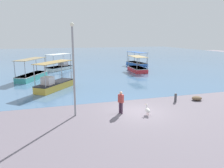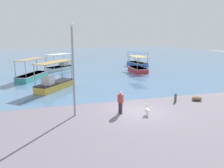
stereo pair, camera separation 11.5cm
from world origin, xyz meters
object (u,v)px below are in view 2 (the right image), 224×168
fishing_boat_center (137,63)px  fishing_boat_near_left (60,66)px  fishing_boat_near_right (32,75)px  fisherman_standing (120,102)px  net_pile (197,98)px  fishing_boat_far_right (54,84)px  pelican (147,110)px  lamp_post (73,66)px  mooring_bollard (175,97)px  fishing_boat_outer (138,68)px

fishing_boat_center → fishing_boat_near_left: 14.75m
fishing_boat_center → fishing_boat_near_right: bearing=-154.5°
fisherman_standing → net_pile: (7.70, 1.29, -0.72)m
fishing_boat_near_right → fishing_boat_near_left: bearing=62.4°
fishing_boat_far_right → pelican: fishing_boat_far_right is taller
lamp_post → mooring_bollard: lamp_post is taller
fishing_boat_outer → fishing_boat_near_left: 13.25m
pelican → mooring_bollard: size_ratio=1.04×
fishing_boat_center → fishing_boat_near_right: 20.85m
mooring_bollard → fishing_boat_center: bearing=75.2°
fishing_boat_near_left → fishing_boat_near_right: fishing_boat_near_right is taller
fishing_boat_far_right → lamp_post: 9.11m
fishing_boat_near_left → fishing_boat_far_right: fishing_boat_far_right is taller
fishing_boat_center → mooring_bollard: (-6.13, -23.22, -0.10)m
fishing_boat_far_right → fishing_boat_center: bearing=43.9°
fishing_boat_near_left → pelican: fishing_boat_near_left is taller
fishing_boat_near_left → fishing_boat_near_right: (-4.12, -7.87, -0.07)m
fishing_boat_near_left → fisherman_standing: fishing_boat_near_left is taller
pelican → lamp_post: bearing=164.5°
mooring_bollard → fisherman_standing: 5.79m
fishing_boat_center → net_pile: (-4.02, -23.37, -0.32)m
fishing_boat_center → mooring_bollard: 24.02m
fisherman_standing → net_pile: 7.84m
fishing_boat_far_right → fisherman_standing: size_ratio=2.97×
fishing_boat_center → lamp_post: (-15.03, -24.13, 3.14)m
fishing_boat_near_left → fishing_boat_far_right: size_ratio=0.95×
fisherman_standing → pelican: bearing=-26.5°
net_pile → lamp_post: bearing=-176.1°
fishing_boat_near_left → fishing_boat_far_right: 14.58m
fishing_boat_near_right → fisherman_standing: (7.11, -15.69, 0.36)m
fishing_boat_far_right → mooring_bollard: size_ratio=6.51×
fishing_boat_near_right → mooring_bollard: bearing=-48.3°
fishing_boat_near_left → fisherman_standing: (3.00, -23.56, 0.29)m
fishing_boat_near_left → lamp_post: 23.23m
fishing_boat_center → lamp_post: size_ratio=0.81×
fishing_boat_center → fishing_boat_far_right: bearing=-136.1°
lamp_post → net_pile: bearing=3.9°
fishing_boat_near_right → fishing_boat_center: bearing=25.5°
lamp_post → mooring_bollard: size_ratio=8.52×
fishing_boat_center → net_pile: fishing_boat_center is taller
fishing_boat_near_left → pelican: (4.77, -24.44, -0.24)m
pelican → mooring_bollard: (3.82, 2.32, 0.04)m
fishing_boat_far_right → mooring_bollard: fishing_boat_far_right is taller
mooring_bollard → net_pile: mooring_bollard is taller
fishing_boat_outer → net_pile: bearing=-94.4°
fishing_boat_far_right → fishing_boat_near_left: bearing=84.2°
fishing_boat_outer → fishing_boat_near_right: size_ratio=0.81×
net_pile → fishing_boat_far_right: bearing=147.5°
fisherman_standing → net_pile: bearing=9.5°
mooring_bollard → fishing_boat_far_right: bearing=142.9°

